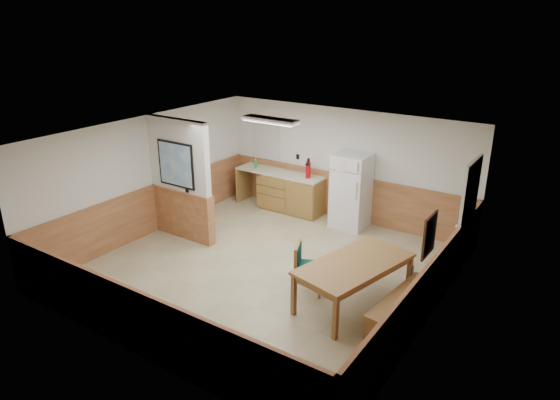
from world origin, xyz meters
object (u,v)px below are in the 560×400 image
Objects in this scene: refrigerator at (351,191)px; soap_bottle at (256,164)px; dining_chair at (304,264)px; dining_bench at (401,302)px; fire_extinguisher at (308,169)px; dining_table at (355,267)px.

soap_bottle is (-2.55, 0.01, 0.18)m from refrigerator.
refrigerator reaches higher than dining_chair.
dining_bench is 3.64× the size of fire_extinguisher.
dining_bench is (2.27, -2.86, -0.47)m from refrigerator.
dining_chair reaches higher than dining_bench.
dining_table is 4.60× the size of fire_extinguisher.
refrigerator is 3.17m from dining_table.
dining_chair is at bearing -161.57° from dining_table.
dining_bench is 5.65m from soap_bottle.
refrigerator is 0.77× the size of dining_table.
fire_extinguisher reaches higher than dining_chair.
dining_table is at bearing -62.72° from refrigerator.
fire_extinguisher is (-1.11, 0.04, 0.28)m from refrigerator.
refrigerator is at bearing 130.85° from dining_table.
refrigerator is 2.96m from dining_chair.
soap_bottle reaches higher than dining_table.
dining_table is at bearing -24.72° from fire_extinguisher.
soap_bottle reaches higher than dining_bench.
refrigerator reaches higher than fire_extinguisher.
dining_chair is at bearing -173.16° from dining_bench.
fire_extinguisher is at bearing 177.83° from refrigerator.
soap_bottle is (-3.12, 2.90, 0.51)m from dining_chair.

